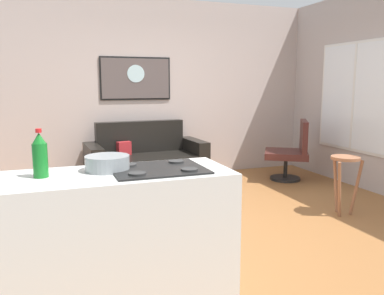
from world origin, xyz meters
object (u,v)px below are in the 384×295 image
(coffee_table, at_px, (168,174))
(soda_bottle, at_px, (40,156))
(bar_stool, at_px, (345,170))
(couch, at_px, (146,164))
(wall_painting, at_px, (136,78))
(armchair, at_px, (292,151))
(mixing_bowl, at_px, (107,163))

(coffee_table, relative_size, soda_bottle, 3.20)
(bar_stool, relative_size, soda_bottle, 2.29)
(coffee_table, xyz_separation_m, soda_bottle, (-1.44, -2.17, 0.71))
(couch, relative_size, coffee_table, 1.84)
(soda_bottle, bearing_deg, wall_painting, 69.33)
(coffee_table, bearing_deg, soda_bottle, -123.59)
(armchair, distance_m, wall_painting, 2.67)
(couch, xyz_separation_m, mixing_bowl, (-0.97, -3.08, 0.67))
(coffee_table, relative_size, bar_stool, 1.40)
(couch, height_order, coffee_table, couch)
(bar_stool, bearing_deg, wall_painting, 125.64)
(armchair, relative_size, soda_bottle, 3.16)
(bar_stool, height_order, mixing_bowl, mixing_bowl)
(soda_bottle, xyz_separation_m, wall_painting, (1.36, 3.60, 0.51))
(soda_bottle, relative_size, mixing_bowl, 1.03)
(mixing_bowl, height_order, wall_painting, wall_painting)
(coffee_table, bearing_deg, armchair, 12.43)
(couch, height_order, soda_bottle, soda_bottle)
(coffee_table, distance_m, mixing_bowl, 2.44)
(soda_bottle, bearing_deg, armchair, 36.39)
(armchair, xyz_separation_m, soda_bottle, (-3.59, -2.64, 0.61))
(armchair, xyz_separation_m, mixing_bowl, (-3.18, -2.59, 0.53))
(coffee_table, height_order, soda_bottle, soda_bottle)
(bar_stool, bearing_deg, soda_bottle, -162.26)
(mixing_bowl, distance_m, wall_painting, 3.72)
(coffee_table, relative_size, armchair, 1.01)
(couch, xyz_separation_m, armchair, (2.21, -0.49, 0.15))
(armchair, xyz_separation_m, wall_painting, (-2.23, 0.95, 1.12))
(couch, height_order, wall_painting, wall_painting)
(coffee_table, relative_size, mixing_bowl, 3.30)
(couch, bearing_deg, coffee_table, -86.29)
(couch, distance_m, soda_bottle, 3.51)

